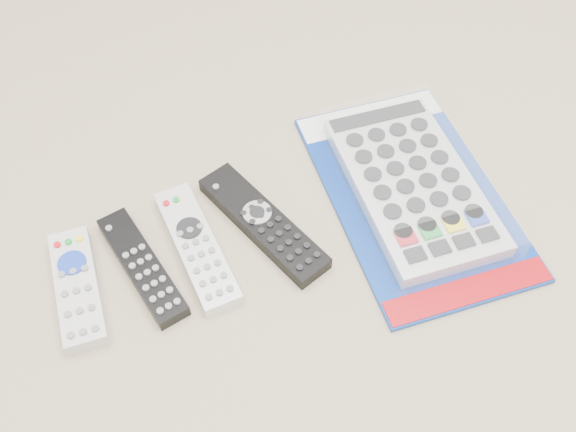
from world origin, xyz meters
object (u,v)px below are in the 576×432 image
remote_large_black (263,223)px  jumbo_remote_packaged (413,183)px  remote_small_grey (78,288)px  remote_slim_black (142,267)px  remote_silver_dvd (197,247)px

remote_large_black → jumbo_remote_packaged: (0.21, -0.05, 0.01)m
jumbo_remote_packaged → remote_large_black: bearing=178.5°
remote_small_grey → remote_slim_black: size_ratio=0.94×
remote_slim_black → remote_large_black: 0.17m
remote_silver_dvd → remote_large_black: size_ratio=0.91×
remote_small_grey → remote_slim_black: remote_small_grey is taller
remote_small_grey → jumbo_remote_packaged: jumbo_remote_packaged is taller
remote_small_grey → remote_silver_dvd: size_ratio=0.86×
remote_small_grey → remote_large_black: size_ratio=0.78×
remote_small_grey → remote_slim_black: (0.08, -0.01, -0.00)m
remote_large_black → remote_slim_black: bearing=162.7°
remote_slim_black → remote_large_black: remote_large_black is taller
remote_small_grey → remote_large_black: 0.25m
remote_slim_black → remote_silver_dvd: bearing=-10.2°
remote_slim_black → remote_small_grey: bearing=169.3°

